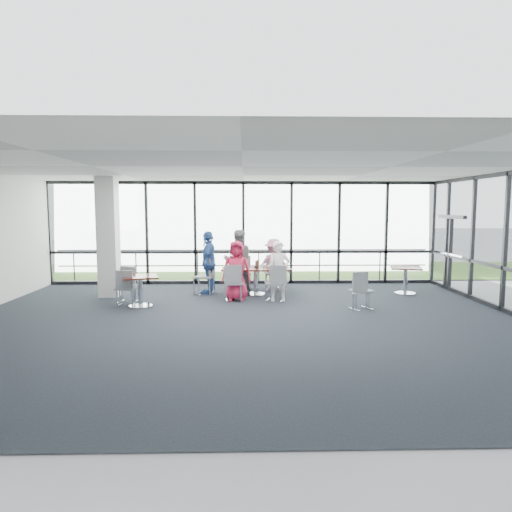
{
  "coord_description": "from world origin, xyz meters",
  "views": [
    {
      "loc": [
        0.04,
        -9.23,
        2.37
      ],
      "look_at": [
        0.34,
        2.84,
        1.1
      ],
      "focal_mm": 32.0,
      "sensor_mm": 36.0,
      "label": 1
    }
  ],
  "objects_px": {
    "chair_main_nr": "(275,283)",
    "chair_spare_la": "(126,288)",
    "structural_column": "(108,237)",
    "diner_end": "(209,263)",
    "diner_near_left": "(237,271)",
    "diner_far_left": "(238,260)",
    "side_table_left": "(140,281)",
    "chair_spare_r": "(361,291)",
    "side_table_right": "(406,271)",
    "main_table": "(256,272)",
    "chair_main_fr": "(273,273)",
    "diner_far_right": "(274,264)",
    "chair_spare_lb": "(127,286)",
    "diner_near_right": "(279,271)",
    "chair_main_nl": "(234,283)",
    "chair_main_end": "(204,277)",
    "chair_main_fl": "(242,273)"
  },
  "relations": [
    {
      "from": "side_table_left",
      "to": "diner_far_left",
      "type": "xyz_separation_m",
      "value": [
        2.33,
        2.22,
        0.25
      ]
    },
    {
      "from": "diner_near_left",
      "to": "diner_far_left",
      "type": "xyz_separation_m",
      "value": [
        0.02,
        1.54,
        0.1
      ]
    },
    {
      "from": "diner_far_left",
      "to": "chair_spare_r",
      "type": "height_order",
      "value": "diner_far_left"
    },
    {
      "from": "diner_near_right",
      "to": "diner_far_left",
      "type": "distance_m",
      "value": 1.94
    },
    {
      "from": "diner_near_right",
      "to": "chair_spare_lb",
      "type": "bearing_deg",
      "value": 173.94
    },
    {
      "from": "main_table",
      "to": "diner_far_left",
      "type": "bearing_deg",
      "value": 125.98
    },
    {
      "from": "main_table",
      "to": "diner_near_left",
      "type": "bearing_deg",
      "value": -120.12
    },
    {
      "from": "side_table_right",
      "to": "chair_spare_r",
      "type": "relative_size",
      "value": 1.1
    },
    {
      "from": "chair_spare_r",
      "to": "side_table_left",
      "type": "bearing_deg",
      "value": 151.59
    },
    {
      "from": "chair_main_nl",
      "to": "chair_main_nr",
      "type": "relative_size",
      "value": 1.01
    },
    {
      "from": "side_table_left",
      "to": "diner_far_left",
      "type": "bearing_deg",
      "value": 43.69
    },
    {
      "from": "chair_spare_la",
      "to": "structural_column",
      "type": "bearing_deg",
      "value": 126.41
    },
    {
      "from": "diner_far_right",
      "to": "chair_spare_lb",
      "type": "xyz_separation_m",
      "value": [
        -3.79,
        -1.8,
        -0.31
      ]
    },
    {
      "from": "diner_end",
      "to": "chair_main_fr",
      "type": "distance_m",
      "value": 1.99
    },
    {
      "from": "diner_far_right",
      "to": "chair_spare_r",
      "type": "height_order",
      "value": "diner_far_right"
    },
    {
      "from": "structural_column",
      "to": "side_table_right",
      "type": "height_order",
      "value": "structural_column"
    },
    {
      "from": "diner_end",
      "to": "chair_main_fl",
      "type": "distance_m",
      "value": 1.27
    },
    {
      "from": "structural_column",
      "to": "chair_main_nr",
      "type": "relative_size",
      "value": 3.5
    },
    {
      "from": "chair_main_nr",
      "to": "chair_main_fr",
      "type": "height_order",
      "value": "chair_main_fr"
    },
    {
      "from": "diner_far_right",
      "to": "diner_end",
      "type": "relative_size",
      "value": 0.85
    },
    {
      "from": "chair_main_fr",
      "to": "chair_main_end",
      "type": "xyz_separation_m",
      "value": [
        -1.94,
        -0.74,
        0.01
      ]
    },
    {
      "from": "diner_near_right",
      "to": "chair_main_nl",
      "type": "bearing_deg",
      "value": 171.14
    },
    {
      "from": "diner_far_left",
      "to": "chair_main_fl",
      "type": "relative_size",
      "value": 1.88
    },
    {
      "from": "diner_near_left",
      "to": "diner_end",
      "type": "distance_m",
      "value": 1.21
    },
    {
      "from": "diner_near_right",
      "to": "chair_main_nl",
      "type": "distance_m",
      "value": 1.18
    },
    {
      "from": "side_table_right",
      "to": "chair_spare_lb",
      "type": "bearing_deg",
      "value": -172.24
    },
    {
      "from": "structural_column",
      "to": "diner_end",
      "type": "height_order",
      "value": "structural_column"
    },
    {
      "from": "diner_far_right",
      "to": "chair_main_nr",
      "type": "height_order",
      "value": "diner_far_right"
    },
    {
      "from": "structural_column",
      "to": "chair_main_nr",
      "type": "distance_m",
      "value": 4.63
    },
    {
      "from": "structural_column",
      "to": "diner_near_left",
      "type": "distance_m",
      "value": 3.59
    },
    {
      "from": "diner_near_right",
      "to": "chair_spare_r",
      "type": "distance_m",
      "value": 2.16
    },
    {
      "from": "structural_column",
      "to": "chair_spare_r",
      "type": "xyz_separation_m",
      "value": [
        6.37,
        -1.79,
        -1.15
      ]
    },
    {
      "from": "side_table_left",
      "to": "chair_main_nr",
      "type": "distance_m",
      "value": 3.36
    },
    {
      "from": "structural_column",
      "to": "chair_spare_lb",
      "type": "xyz_separation_m",
      "value": [
        0.69,
        -0.85,
        -1.17
      ]
    },
    {
      "from": "chair_spare_la",
      "to": "chair_spare_r",
      "type": "distance_m",
      "value": 5.63
    },
    {
      "from": "diner_near_left",
      "to": "diner_end",
      "type": "relative_size",
      "value": 0.88
    },
    {
      "from": "diner_far_left",
      "to": "chair_spare_la",
      "type": "relative_size",
      "value": 1.99
    },
    {
      "from": "side_table_right",
      "to": "chair_main_nr",
      "type": "xyz_separation_m",
      "value": [
        -3.68,
        -0.89,
        -0.17
      ]
    },
    {
      "from": "chair_main_nr",
      "to": "chair_spare_la",
      "type": "relative_size",
      "value": 1.04
    },
    {
      "from": "diner_near_left",
      "to": "chair_main_nr",
      "type": "height_order",
      "value": "diner_near_left"
    },
    {
      "from": "diner_far_left",
      "to": "diner_far_right",
      "type": "xyz_separation_m",
      "value": [
        1.04,
        0.05,
        -0.13
      ]
    },
    {
      "from": "side_table_left",
      "to": "chair_main_fl",
      "type": "xyz_separation_m",
      "value": [
        2.44,
        2.37,
        -0.16
      ]
    },
    {
      "from": "diner_near_right",
      "to": "chair_main_nr",
      "type": "relative_size",
      "value": 1.68
    },
    {
      "from": "chair_main_fr",
      "to": "chair_main_end",
      "type": "relative_size",
      "value": 0.98
    },
    {
      "from": "structural_column",
      "to": "chair_main_fr",
      "type": "distance_m",
      "value": 4.7
    },
    {
      "from": "side_table_left",
      "to": "diner_near_left",
      "type": "distance_m",
      "value": 2.41
    },
    {
      "from": "side_table_right",
      "to": "chair_spare_lb",
      "type": "distance_m",
      "value": 7.48
    },
    {
      "from": "diner_near_left",
      "to": "diner_far_right",
      "type": "bearing_deg",
      "value": 60.28
    },
    {
      "from": "diner_near_left",
      "to": "chair_main_fr",
      "type": "height_order",
      "value": "diner_near_left"
    },
    {
      "from": "structural_column",
      "to": "chair_main_fl",
      "type": "distance_m",
      "value": 3.88
    }
  ]
}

